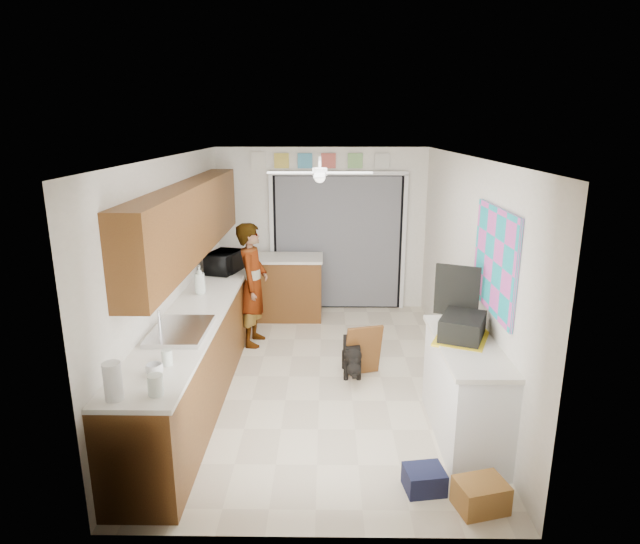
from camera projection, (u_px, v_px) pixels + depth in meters
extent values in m
plane|color=beige|center=(320.00, 377.00, 6.20)|extent=(5.00, 5.00, 0.00)
plane|color=white|center=(320.00, 157.00, 5.53)|extent=(5.00, 5.00, 0.00)
plane|color=white|center=(322.00, 230.00, 8.27)|extent=(3.20, 0.00, 3.20)
plane|color=white|center=(314.00, 377.00, 3.45)|extent=(3.20, 0.00, 3.20)
plane|color=white|center=(174.00, 272.00, 5.88)|extent=(0.00, 5.00, 5.00)
plane|color=white|center=(466.00, 273.00, 5.84)|extent=(0.00, 5.00, 5.00)
cube|color=brown|center=(206.00, 340.00, 6.09)|extent=(0.60, 4.80, 0.90)
cube|color=white|center=(204.00, 301.00, 5.97)|extent=(0.62, 4.80, 0.04)
cube|color=brown|center=(190.00, 220.00, 5.93)|extent=(0.32, 4.00, 0.80)
cube|color=silver|center=(180.00, 331.00, 4.99)|extent=(0.50, 0.76, 0.06)
cylinder|color=silver|center=(159.00, 322.00, 4.97)|extent=(0.03, 0.03, 0.22)
cube|color=brown|center=(288.00, 288.00, 8.01)|extent=(1.00, 0.60, 0.90)
cube|color=white|center=(288.00, 258.00, 7.88)|extent=(1.04, 0.64, 0.04)
cube|color=black|center=(338.00, 243.00, 8.29)|extent=(2.00, 0.06, 2.10)
cube|color=gray|center=(338.00, 243.00, 8.25)|extent=(1.90, 0.03, 2.05)
cube|color=white|center=(272.00, 243.00, 8.28)|extent=(0.06, 0.04, 2.10)
cube|color=white|center=(404.00, 243.00, 8.25)|extent=(0.06, 0.04, 2.10)
cube|color=white|center=(338.00, 173.00, 7.98)|extent=(2.10, 0.04, 0.06)
cube|color=gold|center=(282.00, 161.00, 7.97)|extent=(0.22, 0.02, 0.22)
cube|color=#4595B9|center=(305.00, 161.00, 7.97)|extent=(0.22, 0.02, 0.22)
cube|color=#C15248|center=(328.00, 161.00, 7.96)|extent=(0.22, 0.02, 0.22)
cube|color=#80B768|center=(355.00, 161.00, 7.96)|extent=(0.22, 0.02, 0.22)
cube|color=silver|center=(382.00, 161.00, 7.95)|extent=(0.22, 0.02, 0.22)
cube|color=silver|center=(258.00, 161.00, 7.97)|extent=(0.22, 0.02, 0.26)
cube|color=white|center=(465.00, 392.00, 4.90)|extent=(0.50, 1.40, 0.90)
cube|color=white|center=(467.00, 345.00, 4.78)|extent=(0.54, 1.44, 0.04)
cube|color=#E454BE|center=(495.00, 260.00, 4.77)|extent=(0.03, 1.15, 0.95)
cube|color=white|center=(320.00, 173.00, 5.77)|extent=(1.14, 1.14, 0.24)
imported|color=black|center=(224.00, 262.00, 7.01)|extent=(0.47, 0.58, 0.28)
imported|color=silver|center=(200.00, 280.00, 6.11)|extent=(0.14, 0.14, 0.34)
imported|color=white|center=(155.00, 370.00, 4.12)|extent=(0.14, 0.14, 0.11)
cylinder|color=silver|center=(155.00, 385.00, 3.83)|extent=(0.13, 0.13, 0.15)
cylinder|color=silver|center=(167.00, 358.00, 4.32)|extent=(0.10, 0.10, 0.13)
cylinder|color=white|center=(113.00, 381.00, 3.76)|extent=(0.16, 0.16, 0.28)
cube|color=black|center=(462.00, 326.00, 4.88)|extent=(0.52, 0.58, 0.21)
cube|color=yellow|center=(462.00, 338.00, 4.90)|extent=(0.63, 0.71, 0.02)
cube|color=black|center=(457.00, 291.00, 5.09)|extent=(0.40, 0.19, 0.50)
cube|color=olive|center=(481.00, 495.00, 4.04)|extent=(0.43, 0.36, 0.23)
cube|color=#151936|center=(424.00, 480.00, 4.25)|extent=(0.34, 0.30, 0.19)
cube|color=brown|center=(363.00, 351.00, 6.13)|extent=(0.45, 0.27, 0.63)
imported|color=white|center=(253.00, 285.00, 6.94)|extent=(0.44, 0.63, 1.63)
cube|color=black|center=(351.00, 356.00, 6.21)|extent=(0.27, 0.60, 0.46)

